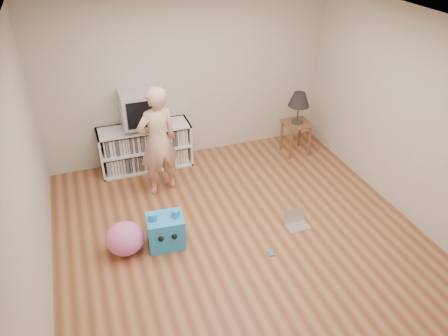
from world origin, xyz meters
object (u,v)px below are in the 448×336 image
dvd_deck (143,125)px  crt_tv (141,108)px  person (158,141)px  plush_pink (125,239)px  laptop (296,221)px  plush_blue (166,231)px  table_lamp (299,100)px  media_unit (145,147)px  side_table (296,130)px

dvd_deck → crt_tv: size_ratio=0.75×
person → plush_pink: size_ratio=3.49×
laptop → plush_pink: size_ratio=0.67×
plush_blue → laptop: bearing=-1.9°
dvd_deck → table_lamp: (2.42, -0.37, 0.21)m
crt_tv → laptop: crt_tv is taller
plush_pink → dvd_deck: bearing=71.7°
plush_pink → plush_blue: bearing=-5.2°
plush_blue → plush_pink: plush_blue is taller
media_unit → dvd_deck: size_ratio=3.11×
dvd_deck → crt_tv: (0.00, -0.00, 0.29)m
media_unit → person: size_ratio=0.87×
media_unit → laptop: bearing=-53.6°
crt_tv → plush_blue: crt_tv is taller
laptop → table_lamp: bearing=60.3°
media_unit → person: person is taller
person → plush_pink: bearing=43.5°
side_table → laptop: (-0.86, -1.72, -0.36)m
dvd_deck → laptop: bearing=-53.4°
media_unit → laptop: 2.63m
side_table → table_lamp: size_ratio=1.07×
dvd_deck → laptop: dvd_deck is taller
crt_tv → plush_pink: size_ratio=1.31×
crt_tv → plush_blue: 2.06m
media_unit → table_lamp: (2.42, -0.39, 0.59)m
dvd_deck → crt_tv: 0.29m
side_table → media_unit: bearing=170.9°
side_table → table_lamp: bearing=0.0°
crt_tv → person: bearing=-83.8°
laptop → plush_blue: (-1.68, 0.19, 0.16)m
person → plush_blue: 1.34m
table_lamp → plush_pink: bearing=-153.9°
dvd_deck → plush_pink: size_ratio=0.98×
crt_tv → side_table: 2.52m
side_table → person: (-2.34, -0.34, 0.39)m
plush_blue → plush_pink: (-0.49, 0.04, -0.02)m
person → plush_blue: (-0.20, -1.19, -0.59)m
media_unit → plush_blue: 1.92m
plush_blue → plush_pink: bearing=179.4°
dvd_deck → laptop: size_ratio=1.46×
crt_tv → plush_blue: size_ratio=1.19×
side_table → laptop: size_ratio=1.78×
crt_tv → side_table: bearing=-8.6°
media_unit → person: (0.08, -0.73, 0.45)m
side_table → plush_blue: (-2.54, -1.53, -0.20)m
dvd_deck → media_unit: bearing=90.0°
table_lamp → plush_blue: table_lamp is taller
person → plush_blue: bearing=64.9°
side_table → person: bearing=-171.7°
media_unit → crt_tv: 0.67m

